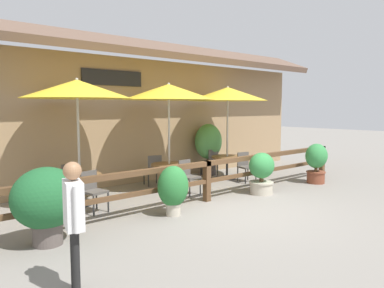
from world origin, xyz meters
name	(u,v)px	position (x,y,z in m)	size (l,w,h in m)	color
ground_plane	(240,210)	(0.00, 0.00, 0.00)	(60.00, 60.00, 0.00)	gray
building_facade	(135,109)	(0.00, 4.10, 2.16)	(14.28, 1.49, 4.23)	#997A56
patio_railing	(207,172)	(0.00, 1.05, 0.70)	(10.40, 0.14, 0.95)	brown
patio_umbrella_near	(77,89)	(-2.40, 2.68, 2.60)	(2.41, 2.41, 2.84)	#B7B2A8
dining_table_near	(80,180)	(-2.40, 2.68, 0.56)	(0.97, 0.97, 0.70)	brown
chair_near_streetside	(93,189)	(-2.44, 1.95, 0.49)	(0.50, 0.50, 0.87)	#514C47
chair_near_wallside	(67,179)	(-2.39, 3.41, 0.49)	(0.46, 0.46, 0.87)	#514C47
patio_umbrella_middle	(169,92)	(0.08, 2.60, 2.60)	(2.41, 2.41, 2.84)	#B7B2A8
dining_table_middle	(169,169)	(0.08, 2.60, 0.56)	(0.97, 0.97, 0.70)	brown
chair_middle_streetside	(188,175)	(0.13, 1.89, 0.49)	(0.45, 0.45, 0.87)	#514C47
chair_middle_wallside	(153,168)	(0.07, 3.32, 0.49)	(0.51, 0.51, 0.87)	#514C47
patio_umbrella_far	(228,94)	(2.38, 2.67, 2.60)	(2.41, 2.41, 2.84)	#B7B2A8
dining_table_far	(227,161)	(2.38, 2.67, 0.56)	(0.97, 0.97, 0.70)	brown
chair_far_streetside	(246,165)	(2.45, 1.98, 0.49)	(0.50, 0.50, 0.87)	#514C47
chair_far_wallside	(211,161)	(2.34, 3.35, 0.49)	(0.42, 0.42, 0.87)	#514C47
potted_plant_tall_tropical	(46,201)	(-3.85, 0.70, 0.72)	(1.09, 0.98, 1.26)	#564C47
potted_plant_entrance_palm	(173,188)	(-1.31, 0.66, 0.57)	(0.66, 0.59, 1.02)	#B7AD99
potted_plant_broad_leaf	(262,172)	(1.57, 0.68, 0.56)	(0.68, 0.62, 1.06)	#B7AD99
potted_plant_small_flowering	(316,161)	(3.84, 0.50, 0.64)	(0.67, 0.61, 1.15)	brown
potted_plant_corner_fern	(208,144)	(2.42, 3.55, 1.00)	(0.92, 0.83, 1.66)	#564C47
pedestrian	(74,209)	(-4.17, -1.10, 1.01)	(0.30, 0.54, 1.58)	black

